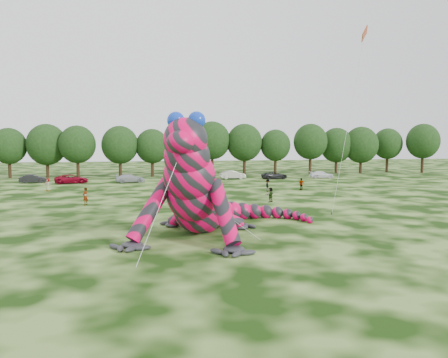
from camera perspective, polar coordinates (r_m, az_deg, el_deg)
ground at (r=27.34m, az=2.91°, el=-9.27°), size 240.00×240.00×0.00m
inflatable_gecko at (r=32.07m, az=-2.96°, el=0.67°), size 19.77×21.33×8.63m
flying_kite at (r=40.30m, az=17.58°, el=16.05°), size 2.15×2.91×16.43m
tree_4 at (r=87.64m, az=-26.26°, el=3.06°), size 6.22×5.60×9.06m
tree_5 at (r=85.85m, az=-22.12°, el=3.43°), size 7.16×6.44×9.80m
tree_6 at (r=83.21m, az=-18.59°, el=3.39°), size 6.52×5.86×9.49m
tree_7 at (r=82.65m, az=-13.42°, el=3.50°), size 6.68×6.01×9.48m
tree_8 at (r=82.77m, az=-9.35°, el=3.39°), size 6.14×5.53×8.94m
tree_9 at (r=83.44m, az=-5.72°, el=3.35°), size 5.27×4.74×8.68m
tree_10 at (r=85.43m, az=-1.56°, el=4.03°), size 7.09×6.38×10.50m
tree_11 at (r=86.31m, az=2.69°, el=3.89°), size 7.01×6.31×10.07m
tree_12 at (r=87.55m, az=6.73°, el=3.52°), size 5.99×5.39×8.97m
tree_13 at (r=89.36m, az=11.22°, el=3.86°), size 6.83×6.15×10.13m
tree_14 at (r=93.36m, az=14.46°, el=3.62°), size 6.82×6.14×9.40m
tree_15 at (r=94.76m, az=17.45°, el=3.64°), size 7.17×6.45×9.63m
tree_16 at (r=99.62m, az=20.56°, el=3.53°), size 6.26×5.63×9.37m
tree_17 at (r=100.91m, az=24.53°, el=3.67°), size 6.98×6.28×10.30m
car_1 at (r=76.08m, az=-23.67°, el=0.03°), size 4.26×1.98×1.35m
car_2 at (r=72.91m, az=-19.29°, el=0.01°), size 5.50×3.27×1.43m
car_3 at (r=72.06m, az=-12.16°, el=0.09°), size 4.83×2.31×1.36m
car_4 at (r=75.22m, az=-5.31°, el=0.43°), size 4.48×2.12×1.48m
car_5 at (r=76.96m, az=1.14°, el=0.56°), size 4.59×1.76×1.49m
car_6 at (r=77.46m, az=6.63°, el=0.48°), size 4.83×2.71×1.27m
car_7 at (r=80.47m, az=12.61°, el=0.55°), size 4.49×2.13×1.26m
spectator_3 at (r=60.52m, az=10.07°, el=-0.66°), size 1.04×0.75×1.65m
spectator_2 at (r=58.22m, az=5.73°, el=-0.86°), size 0.68×1.08×1.60m
spectator_4 at (r=63.15m, az=-22.01°, el=-0.69°), size 0.98×0.83×1.71m
spectator_0 at (r=47.94m, az=-17.66°, el=-2.18°), size 0.70×0.80×1.86m
spectator_5 at (r=48.32m, az=6.09°, el=-2.05°), size 1.47×1.34×1.63m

